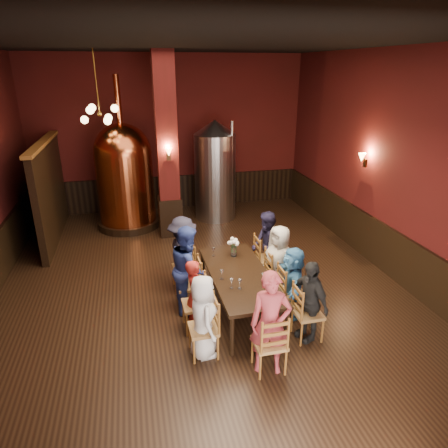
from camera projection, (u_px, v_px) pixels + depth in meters
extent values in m
plane|color=black|center=(201.00, 284.00, 8.11)|extent=(10.00, 10.00, 0.00)
plane|color=black|center=(195.00, 41.00, 6.46)|extent=(10.00, 10.00, 0.00)
cube|color=#4D1010|center=(170.00, 135.00, 11.82)|extent=(8.00, 0.02, 4.50)
cube|color=#4D1010|center=(322.00, 356.00, 2.76)|extent=(8.00, 0.02, 4.50)
cube|color=#4D1010|center=(392.00, 165.00, 8.14)|extent=(0.02, 10.00, 4.50)
cube|color=black|center=(378.00, 243.00, 8.77)|extent=(0.08, 9.90, 1.00)
cube|color=black|center=(173.00, 192.00, 12.42)|extent=(7.90, 0.08, 1.00)
cube|color=#4D1010|center=(167.00, 149.00, 9.76)|extent=(0.58, 0.58, 4.50)
cube|color=black|center=(50.00, 193.00, 9.89)|extent=(0.22, 3.50, 2.40)
cube|color=black|center=(240.00, 275.00, 6.98)|extent=(1.03, 2.41, 0.06)
cylinder|color=black|center=(232.00, 336.00, 5.98)|extent=(0.07, 0.07, 0.69)
cylinder|color=black|center=(287.00, 328.00, 6.18)|extent=(0.07, 0.07, 0.69)
cylinder|color=black|center=(203.00, 267.00, 8.04)|extent=(0.07, 0.07, 0.69)
cylinder|color=black|center=(245.00, 263.00, 8.24)|extent=(0.07, 0.07, 0.69)
imported|color=silver|center=(203.00, 317.00, 5.90)|extent=(0.48, 0.68, 1.33)
imported|color=maroon|center=(195.00, 295.00, 6.52)|extent=(0.37, 0.50, 1.26)
imported|color=navy|center=(188.00, 268.00, 7.06)|extent=(0.47, 0.81, 1.59)
imported|color=black|center=(183.00, 254.00, 7.68)|extent=(0.70, 1.05, 1.51)
imported|color=black|center=(309.00, 301.00, 6.27)|extent=(0.55, 0.87, 1.37)
imported|color=teal|center=(292.00, 282.00, 6.89)|extent=(0.56, 1.25, 1.30)
imported|color=beige|center=(278.00, 262.00, 7.46)|extent=(0.67, 0.81, 1.43)
imported|color=#1F1B37|center=(267.00, 247.00, 8.07)|extent=(0.37, 0.72, 1.46)
imported|color=#9E343C|center=(270.00, 324.00, 5.55)|extent=(0.66, 0.52, 1.57)
cylinder|color=black|center=(129.00, 222.00, 11.08)|extent=(1.68, 1.68, 0.19)
cylinder|color=#B8542A|center=(126.00, 187.00, 10.70)|extent=(1.97, 1.97, 1.86)
sphere|color=#B8542A|center=(123.00, 152.00, 10.36)|extent=(1.49, 1.49, 1.49)
cylinder|color=#B8542A|center=(118.00, 100.00, 9.89)|extent=(0.15, 0.15, 1.21)
cylinder|color=#B2B2B7|center=(215.00, 177.00, 11.31)|extent=(1.27, 1.27, 2.41)
cone|color=#B2B2B7|center=(215.00, 127.00, 10.80)|extent=(1.16, 1.16, 0.39)
cylinder|color=#B2B2B7|center=(232.00, 171.00, 10.96)|extent=(0.08, 0.08, 2.70)
cylinder|color=white|center=(234.00, 251.00, 7.58)|extent=(0.11, 0.11, 0.20)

